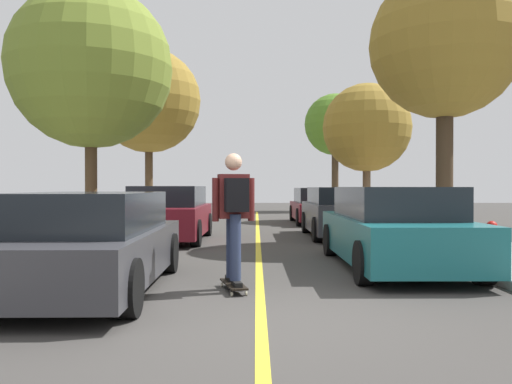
# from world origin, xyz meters

# --- Properties ---
(ground) EXTENTS (80.00, 80.00, 0.00)m
(ground) POSITION_xyz_m (0.00, 0.00, 0.00)
(ground) COLOR #3D3A38
(center_line) EXTENTS (0.12, 39.20, 0.01)m
(center_line) POSITION_xyz_m (0.00, 4.00, 0.00)
(center_line) COLOR gold
(center_line) RESTS_ON ground
(parked_car_left_nearest) EXTENTS (2.05, 4.39, 1.32)m
(parked_car_left_nearest) POSITION_xyz_m (-2.32, 1.48, 0.66)
(parked_car_left_nearest) COLOR #38383D
(parked_car_left_nearest) RESTS_ON ground
(parked_car_left_near) EXTENTS (1.97, 4.15, 1.42)m
(parked_car_left_near) POSITION_xyz_m (-2.32, 8.07, 0.70)
(parked_car_left_near) COLOR maroon
(parked_car_left_near) RESTS_ON ground
(parked_car_right_nearest) EXTENTS (1.94, 4.62, 1.40)m
(parked_car_right_nearest) POSITION_xyz_m (2.32, 3.49, 0.69)
(parked_car_right_nearest) COLOR #196066
(parked_car_right_nearest) RESTS_ON ground
(parked_car_right_near) EXTENTS (1.94, 4.11, 1.39)m
(parked_car_right_near) POSITION_xyz_m (2.32, 9.01, 0.70)
(parked_car_right_near) COLOR #38383D
(parked_car_right_near) RESTS_ON ground
(parked_car_right_far) EXTENTS (1.95, 4.44, 1.36)m
(parked_car_right_far) POSITION_xyz_m (2.32, 14.53, 0.67)
(parked_car_right_far) COLOR maroon
(parked_car_right_far) RESTS_ON ground
(street_tree_left_nearest) EXTENTS (4.35, 4.35, 6.64)m
(street_tree_left_nearest) POSITION_xyz_m (-4.48, 8.49, 4.60)
(street_tree_left_nearest) COLOR #4C3823
(street_tree_left_nearest) RESTS_ON sidewalk_left
(street_tree_left_near) EXTENTS (4.28, 4.28, 6.95)m
(street_tree_left_near) POSITION_xyz_m (-4.48, 16.08, 4.93)
(street_tree_left_near) COLOR #4C3823
(street_tree_left_near) RESTS_ON sidewalk_left
(street_tree_right_nearest) EXTENTS (3.59, 3.59, 6.50)m
(street_tree_right_nearest) POSITION_xyz_m (4.48, 7.02, 4.81)
(street_tree_right_nearest) COLOR #3D2D1E
(street_tree_right_nearest) RESTS_ON sidewalk_right
(street_tree_right_near) EXTENTS (3.61, 3.61, 5.48)m
(street_tree_right_near) POSITION_xyz_m (4.48, 15.88, 3.81)
(street_tree_right_near) COLOR brown
(street_tree_right_near) RESTS_ON sidewalk_right
(street_tree_right_far) EXTENTS (3.51, 3.51, 6.58)m
(street_tree_right_far) POSITION_xyz_m (4.48, 24.44, 4.93)
(street_tree_right_far) COLOR #3D2D1E
(street_tree_right_far) RESTS_ON sidewalk_right
(fire_hydrant) EXTENTS (0.20, 0.20, 0.70)m
(fire_hydrant) POSITION_xyz_m (3.82, 3.03, 0.49)
(fire_hydrant) COLOR #B2140F
(fire_hydrant) RESTS_ON sidewalk_right
(skateboard) EXTENTS (0.42, 0.87, 0.10)m
(skateboard) POSITION_xyz_m (-0.35, 1.47, 0.09)
(skateboard) COLOR black
(skateboard) RESTS_ON ground
(skateboarder) EXTENTS (0.58, 0.70, 1.75)m
(skateboarder) POSITION_xyz_m (-0.35, 1.44, 1.10)
(skateboarder) COLOR black
(skateboarder) RESTS_ON skateboard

